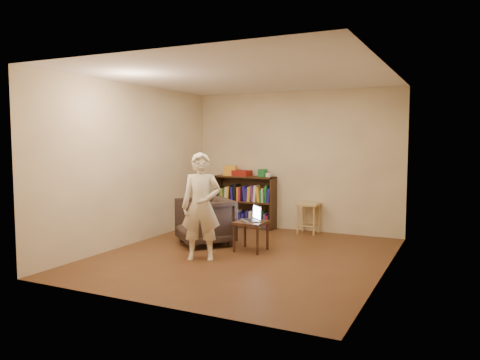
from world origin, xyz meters
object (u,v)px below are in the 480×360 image
at_px(laptop, 253,217).
at_px(person, 201,206).
at_px(stool, 308,209).
at_px(armchair, 205,221).
at_px(side_table, 251,226).
at_px(bookshelf, 246,205).

bearing_deg(laptop, person, -73.68).
bearing_deg(stool, armchair, -127.43).
bearing_deg(side_table, bookshelf, 117.63).
distance_m(armchair, side_table, 0.86).
distance_m(stool, laptop, 1.68).
height_order(bookshelf, side_table, bookshelf).
xyz_separation_m(bookshelf, laptop, (0.93, -1.70, 0.08)).
xyz_separation_m(laptop, person, (-0.43, -0.82, 0.25)).
bearing_deg(stool, laptop, -102.58).
distance_m(bookshelf, laptop, 1.94).
xyz_separation_m(stool, armchair, (-1.24, -1.62, -0.07)).
relative_size(bookshelf, laptop, 3.03).
distance_m(bookshelf, person, 2.59).
distance_m(side_table, person, 0.96).
distance_m(armchair, person, 1.02).
bearing_deg(armchair, side_table, 37.15).
xyz_separation_m(stool, side_table, (-0.38, -1.69, -0.07)).
bearing_deg(laptop, bookshelf, 162.75).
bearing_deg(person, laptop, 38.86).
bearing_deg(person, stool, 48.72).
height_order(bookshelf, person, person).
distance_m(bookshelf, stool, 1.29).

